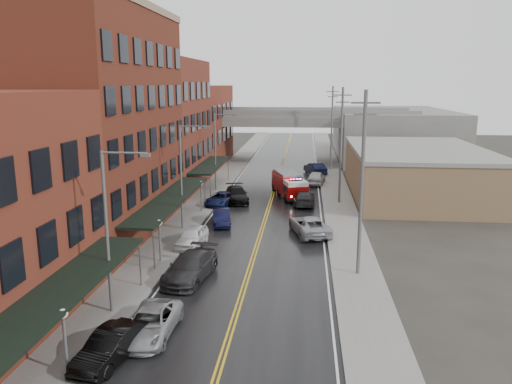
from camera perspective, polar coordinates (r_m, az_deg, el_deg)
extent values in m
cube|color=black|center=(48.20, 1.24, -2.53)|extent=(11.00, 160.00, 0.02)
cube|color=slate|center=(49.27, -7.26, -2.21)|extent=(3.00, 160.00, 0.15)
cube|color=slate|center=(48.18, 9.94, -2.64)|extent=(3.00, 160.00, 0.15)
cube|color=gray|center=(48.93, -5.37, -2.27)|extent=(0.30, 160.00, 0.15)
cube|color=gray|center=(48.09, 7.97, -2.60)|extent=(0.30, 160.00, 0.15)
cube|color=#5F2319|center=(43.05, -17.57, 7.28)|extent=(9.00, 20.00, 18.00)
cube|color=#5D271C|center=(59.60, -10.86, 7.44)|extent=(9.00, 15.00, 15.00)
cube|color=maroon|center=(76.61, -7.10, 7.48)|extent=(9.00, 20.00, 12.00)
cube|color=#816145|center=(58.62, 17.86, 2.05)|extent=(14.00, 22.00, 5.00)
cube|color=slate|center=(88.03, 15.22, 6.46)|extent=(18.00, 30.00, 8.00)
cube|color=black|center=(25.09, -21.45, -10.51)|extent=(2.60, 16.00, 0.18)
cylinder|color=slate|center=(31.69, -13.11, -8.07)|extent=(0.10, 0.10, 3.00)
cube|color=black|center=(42.04, -9.75, -0.73)|extent=(2.60, 18.00, 0.18)
cylinder|color=slate|center=(34.19, -11.61, -6.47)|extent=(0.10, 0.10, 3.00)
cylinder|color=slate|center=(50.26, -5.84, -0.22)|extent=(0.10, 0.10, 3.00)
cube|color=black|center=(58.77, -5.25, 3.12)|extent=(2.60, 13.00, 0.18)
cylinder|color=slate|center=(52.94, -5.24, 0.44)|extent=(0.10, 0.10, 3.00)
cylinder|color=slate|center=(64.75, -3.20, 2.66)|extent=(0.10, 0.10, 3.00)
cylinder|color=#59595B|center=(23.69, -20.93, -16.16)|extent=(0.14, 0.14, 2.80)
sphere|color=silver|center=(23.03, -21.22, -12.86)|extent=(0.44, 0.44, 0.44)
cylinder|color=#59595B|center=(35.69, -10.92, -5.81)|extent=(0.14, 0.14, 2.80)
sphere|color=silver|center=(35.25, -11.02, -3.49)|extent=(0.44, 0.44, 0.44)
cylinder|color=#59595B|center=(48.76, -6.27, -0.74)|extent=(0.14, 0.14, 2.80)
sphere|color=silver|center=(48.45, -6.31, 0.99)|extent=(0.44, 0.44, 0.44)
cylinder|color=#59595B|center=(27.72, -16.67, -4.71)|extent=(0.18, 0.18, 9.00)
cylinder|color=#59595B|center=(26.35, -14.84, 4.34)|extent=(2.40, 0.12, 0.12)
cube|color=#59595B|center=(26.00, -12.55, 4.13)|extent=(0.50, 0.22, 0.18)
cylinder|color=#59595B|center=(42.50, -8.56, 1.52)|extent=(0.18, 0.18, 9.00)
cylinder|color=#59595B|center=(41.62, -7.14, 7.46)|extent=(2.40, 0.12, 0.12)
cube|color=#59595B|center=(41.40, -5.64, 7.33)|extent=(0.50, 0.22, 0.18)
cylinder|color=#59595B|center=(57.93, -4.69, 4.49)|extent=(0.18, 0.18, 9.00)
cylinder|color=#59595B|center=(57.29, -3.57, 8.85)|extent=(2.40, 0.12, 0.12)
cube|color=#59595B|center=(57.13, -2.47, 8.75)|extent=(0.50, 0.22, 0.18)
cylinder|color=#59595B|center=(32.28, 11.99, 0.67)|extent=(0.24, 0.24, 12.00)
cube|color=#59595B|center=(31.66, 12.41, 9.93)|extent=(1.80, 0.12, 0.12)
cube|color=#59595B|center=(31.70, 12.36, 8.66)|extent=(1.40, 0.12, 0.12)
cylinder|color=#59595B|center=(51.96, 9.69, 5.12)|extent=(0.24, 0.24, 12.00)
cube|color=#59595B|center=(51.58, 9.90, 10.86)|extent=(1.80, 0.12, 0.12)
cube|color=#59595B|center=(51.60, 9.87, 10.08)|extent=(1.40, 0.12, 0.12)
cylinder|color=#59595B|center=(71.81, 8.64, 7.12)|extent=(0.24, 0.24, 12.00)
cube|color=#59595B|center=(71.54, 8.78, 11.27)|extent=(1.80, 0.12, 0.12)
cube|color=#59595B|center=(71.55, 8.76, 10.71)|extent=(1.40, 0.12, 0.12)
cube|color=slate|center=(78.73, 3.12, 8.23)|extent=(40.00, 10.00, 1.50)
cube|color=slate|center=(80.34, -4.81, 5.61)|extent=(1.60, 8.00, 6.00)
cube|color=slate|center=(79.34, 11.09, 5.33)|extent=(1.60, 8.00, 6.00)
cube|color=#900606|center=(56.31, 3.53, 1.10)|extent=(3.69, 5.49, 1.92)
cube|color=#900606|center=(53.00, 4.53, 0.07)|extent=(2.90, 2.96, 1.37)
cube|color=silver|center=(52.81, 4.55, 1.04)|extent=(2.73, 2.75, 0.46)
cube|color=black|center=(53.11, 4.48, 0.40)|extent=(2.64, 2.09, 0.73)
cube|color=slate|center=(56.11, 3.55, 2.21)|extent=(3.36, 5.08, 0.27)
cube|color=black|center=(52.75, 4.55, 1.37)|extent=(1.48, 0.68, 0.13)
sphere|color=#FF0C0C|center=(52.60, 4.03, 1.43)|extent=(0.18, 0.18, 0.18)
sphere|color=#1933FF|center=(52.88, 5.08, 1.46)|extent=(0.18, 0.18, 0.18)
cylinder|color=black|center=(52.80, 3.50, -0.72)|extent=(0.97, 0.58, 0.92)
cylinder|color=black|center=(53.35, 5.59, -0.62)|extent=(0.97, 0.58, 0.92)
cylinder|color=black|center=(55.82, 2.64, 0.01)|extent=(0.97, 0.58, 0.92)
cylinder|color=black|center=(56.34, 4.63, 0.09)|extent=(0.97, 0.58, 0.92)
cylinder|color=black|center=(58.00, 2.09, 0.48)|extent=(0.97, 0.58, 0.92)
cylinder|color=black|center=(58.50, 4.01, 0.56)|extent=(0.97, 0.58, 0.92)
imported|color=black|center=(24.50, -16.33, -16.59)|extent=(2.38, 4.65, 1.46)
imported|color=#919598|center=(26.23, -11.95, -14.42)|extent=(2.35, 4.97, 1.37)
imported|color=#2A2A2D|center=(32.65, -7.51, -8.50)|extent=(3.15, 5.96, 1.65)
imported|color=white|center=(38.99, -7.33, -5.11)|extent=(2.12, 4.55, 1.51)
imported|color=black|center=(44.57, -3.98, -2.88)|extent=(2.33, 4.45, 1.40)
imported|color=#121A45|center=(51.64, -4.02, -0.79)|extent=(3.25, 5.18, 1.33)
imported|color=black|center=(53.03, -2.22, -0.28)|extent=(3.45, 5.83, 1.58)
imported|color=#9B9DA3|center=(41.88, 6.12, -3.80)|extent=(3.97, 6.09, 1.56)
imported|color=#2A2A2D|center=(51.96, 5.57, -0.65)|extent=(2.25, 5.20, 1.49)
imported|color=silver|center=(62.55, 6.91, 1.62)|extent=(2.61, 5.11, 1.67)
imported|color=black|center=(69.47, 6.77, 2.69)|extent=(3.32, 5.30, 1.65)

